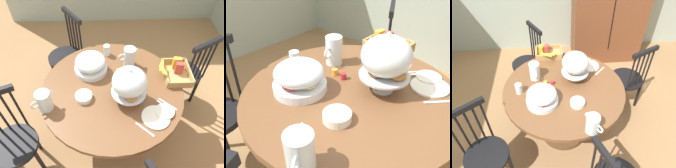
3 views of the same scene
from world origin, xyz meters
TOP-DOWN VIEW (x-y plane):
  - ground_plane at (0.00, 0.00)m, footprint 10.00×10.00m
  - dining_table at (-0.12, -0.10)m, footprint 1.22×1.22m
  - windsor_chair_near_window at (-0.88, -0.61)m, footprint 0.46×0.46m
  - windsor_chair_by_cabinet at (0.21, -0.95)m, footprint 0.44×0.44m
  - windsor_chair_far_side at (-0.54, 0.71)m, footprint 0.45×0.45m
  - pastry_stand_with_dome at (0.00, 0.03)m, footprint 0.28×0.28m
  - fruit_platter_covered at (-0.34, -0.28)m, footprint 0.30×0.30m
  - orange_juice_pitcher at (0.06, -0.63)m, footprint 0.14×0.17m
  - milk_pitcher at (-0.41, 0.07)m, footprint 0.11×0.19m
  - cereal_basket at (-0.27, 0.48)m, footprint 0.32×0.30m
  - china_plate_large at (0.19, 0.23)m, footprint 0.22×0.22m
  - china_plate_small at (0.15, 0.30)m, footprint 0.15×0.15m
  - cereal_bowl at (-0.02, -0.34)m, footprint 0.14×0.14m
  - drinking_glass at (-0.57, -0.13)m, footprint 0.06×0.06m
  - jam_jar_strawberry at (-0.24, -0.04)m, footprint 0.04×0.04m
  - jam_jar_apricot at (-0.31, -0.04)m, footprint 0.04×0.04m
  - table_knife at (0.09, 0.32)m, footprint 0.13×0.13m
  - dinner_fork at (0.07, 0.34)m, footprint 0.13×0.13m
  - soup_spoon at (0.29, 0.13)m, footprint 0.13×0.13m

SIDE VIEW (x-z plane):
  - ground_plane at x=0.00m, z-range 0.00..0.00m
  - windsor_chair_near_window at x=-0.88m, z-range -0.03..0.94m
  - windsor_chair_by_cabinet at x=0.21m, z-range -0.03..0.94m
  - windsor_chair_far_side at x=-0.54m, z-range -0.03..0.94m
  - dining_table at x=-0.12m, z-range 0.16..0.90m
  - table_knife at x=0.09m, z-range 0.74..0.75m
  - dinner_fork at x=0.07m, z-range 0.74..0.75m
  - soup_spoon at x=0.29m, z-range 0.74..0.75m
  - china_plate_large at x=0.19m, z-range 0.74..0.75m
  - china_plate_small at x=0.15m, z-range 0.75..0.76m
  - jam_jar_strawberry at x=-0.24m, z-range 0.74..0.78m
  - jam_jar_apricot at x=-0.31m, z-range 0.74..0.78m
  - cereal_bowl at x=-0.02m, z-range 0.74..0.78m
  - cereal_basket at x=-0.27m, z-range 0.72..0.84m
  - drinking_glass at x=-0.57m, z-range 0.74..0.85m
  - orange_juice_pitcher at x=0.06m, z-range 0.73..0.91m
  - fruit_platter_covered at x=-0.34m, z-range 0.74..0.92m
  - milk_pitcher at x=-0.41m, z-range 0.73..0.92m
  - pastry_stand_with_dome at x=0.00m, z-range 0.77..1.11m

